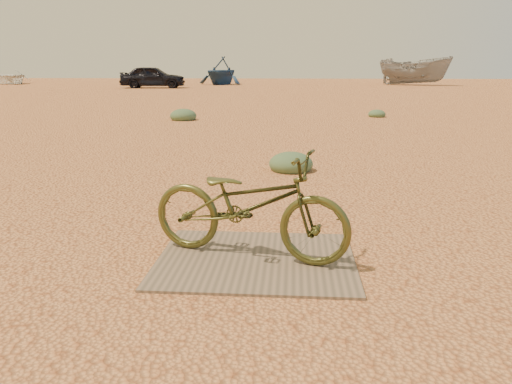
# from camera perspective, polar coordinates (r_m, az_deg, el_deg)

# --- Properties ---
(ground) EXTENTS (120.00, 120.00, 0.00)m
(ground) POSITION_cam_1_polar(r_m,az_deg,el_deg) (3.92, 8.21, -9.50)
(ground) COLOR tan
(ground) RESTS_ON ground
(plywood_board) EXTENTS (1.62, 1.34, 0.02)m
(plywood_board) POSITION_cam_1_polar(r_m,az_deg,el_deg) (4.17, 0.00, -7.73)
(plywood_board) COLOR #79624D
(plywood_board) RESTS_ON ground
(bicycle) EXTENTS (1.80, 1.03, 0.89)m
(bicycle) POSITION_cam_1_polar(r_m,az_deg,el_deg) (4.08, -0.83, -1.43)
(bicycle) COLOR #46481F
(bicycle) RESTS_ON plywood_board
(car) EXTENTS (4.70, 2.20, 1.55)m
(car) POSITION_cam_1_polar(r_m,az_deg,el_deg) (37.41, -11.71, 12.76)
(car) COLOR black
(car) RESTS_ON ground
(boat_near_left) EXTENTS (6.81, 7.20, 1.21)m
(boat_near_left) POSITION_cam_1_polar(r_m,az_deg,el_deg) (50.13, -26.52, 11.71)
(boat_near_left) COLOR white
(boat_near_left) RESTS_ON ground
(boat_far_left) EXTENTS (5.20, 5.53, 2.33)m
(boat_far_left) POSITION_cam_1_polar(r_m,az_deg,el_deg) (43.23, -3.98, 13.69)
(boat_far_left) COLOR navy
(boat_far_left) RESTS_ON ground
(boat_mid_right) EXTENTS (6.25, 4.82, 2.29)m
(boat_mid_right) POSITION_cam_1_polar(r_m,az_deg,el_deg) (43.91, 17.65, 13.06)
(boat_mid_right) COLOR gray
(boat_mid_right) RESTS_ON ground
(kale_a) EXTENTS (0.68, 0.68, 0.37)m
(kale_a) POSITION_cam_1_polar(r_m,az_deg,el_deg) (7.71, 4.00, 2.47)
(kale_a) COLOR #54714D
(kale_a) RESTS_ON ground
(kale_b) EXTENTS (0.54, 0.54, 0.30)m
(kale_b) POSITION_cam_1_polar(r_m,az_deg,el_deg) (16.31, 13.63, 8.34)
(kale_b) COLOR #54714D
(kale_b) RESTS_ON ground
(kale_c) EXTENTS (0.78, 0.78, 0.43)m
(kale_c) POSITION_cam_1_polar(r_m,az_deg,el_deg) (15.12, -8.30, 8.15)
(kale_c) COLOR #54714D
(kale_c) RESTS_ON ground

